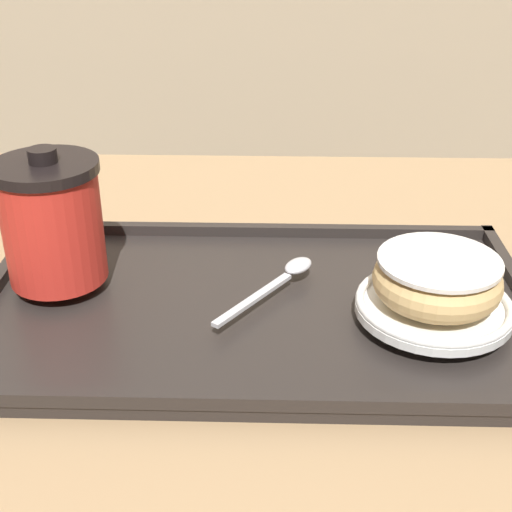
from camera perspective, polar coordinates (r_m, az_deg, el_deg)
The scene contains 6 objects.
cafe_table at distance 0.80m, azimuth 0.60°, elevation -15.75°, with size 0.86×0.89×0.74m.
serving_tray at distance 0.68m, azimuth -0.00°, elevation -4.21°, with size 0.53×0.31×0.02m.
coffee_cup_front at distance 0.70m, azimuth -16.00°, elevation 2.73°, with size 0.10×0.10×0.13m.
plate_with_chocolate_donut at distance 0.66m, azimuth 14.02°, elevation -3.86°, with size 0.14×0.14×0.01m.
donut_chocolate_glazed at distance 0.65m, azimuth 14.30°, elevation -1.79°, with size 0.11×0.11×0.04m.
spoon at distance 0.70m, azimuth 2.39°, elevation -1.52°, with size 0.10×0.13×0.01m.
Camera 1 is at (0.01, -0.58, 1.11)m, focal length 50.00 mm.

